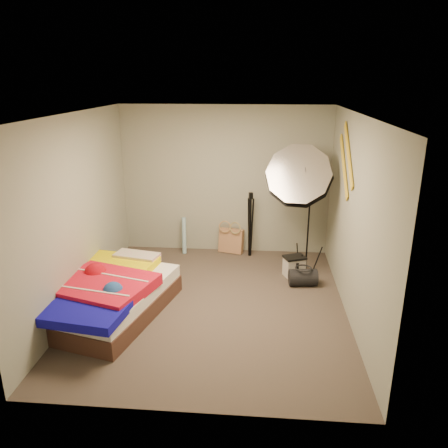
# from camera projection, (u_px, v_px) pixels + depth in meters

# --- Properties ---
(floor) EXTENTS (4.00, 4.00, 0.00)m
(floor) POSITION_uv_depth(u_px,v_px,m) (213.00, 305.00, 5.87)
(floor) COLOR #4B3F36
(floor) RESTS_ON ground
(ceiling) EXTENTS (4.00, 4.00, 0.00)m
(ceiling) POSITION_uv_depth(u_px,v_px,m) (211.00, 114.00, 5.08)
(ceiling) COLOR silver
(ceiling) RESTS_ON wall_back
(wall_back) EXTENTS (3.50, 0.00, 3.50)m
(wall_back) POSITION_uv_depth(u_px,v_px,m) (225.00, 181.00, 7.36)
(wall_back) COLOR gray
(wall_back) RESTS_ON floor
(wall_front) EXTENTS (3.50, 0.00, 3.50)m
(wall_front) POSITION_uv_depth(u_px,v_px,m) (185.00, 289.00, 3.59)
(wall_front) COLOR gray
(wall_front) RESTS_ON floor
(wall_left) EXTENTS (0.00, 4.00, 4.00)m
(wall_left) POSITION_uv_depth(u_px,v_px,m) (77.00, 213.00, 5.62)
(wall_left) COLOR gray
(wall_left) RESTS_ON floor
(wall_right) EXTENTS (0.00, 4.00, 4.00)m
(wall_right) POSITION_uv_depth(u_px,v_px,m) (354.00, 220.00, 5.33)
(wall_right) COLOR gray
(wall_right) RESTS_ON floor
(tote_bag) EXTENTS (0.46, 0.29, 0.44)m
(tote_bag) POSITION_uv_depth(u_px,v_px,m) (231.00, 241.00, 7.59)
(tote_bag) COLOR tan
(tote_bag) RESTS_ON floor
(wrapping_roll) EXTENTS (0.10, 0.19, 0.63)m
(wrapping_roll) POSITION_uv_depth(u_px,v_px,m) (184.00, 235.00, 7.53)
(wrapping_roll) COLOR #4B9CB7
(wrapping_roll) RESTS_ON floor
(camera_case) EXTENTS (0.35, 0.31, 0.29)m
(camera_case) POSITION_uv_depth(u_px,v_px,m) (294.00, 267.00, 6.69)
(camera_case) COLOR beige
(camera_case) RESTS_ON floor
(duffel_bag) EXTENTS (0.43, 0.29, 0.25)m
(duffel_bag) POSITION_uv_depth(u_px,v_px,m) (303.00, 277.00, 6.39)
(duffel_bag) COLOR black
(duffel_bag) RESTS_ON floor
(wall_stripe_upper) EXTENTS (0.02, 0.91, 0.78)m
(wall_stripe_upper) POSITION_uv_depth(u_px,v_px,m) (349.00, 155.00, 5.68)
(wall_stripe_upper) COLOR gold
(wall_stripe_upper) RESTS_ON wall_right
(wall_stripe_lower) EXTENTS (0.02, 0.91, 0.78)m
(wall_stripe_lower) POSITION_uv_depth(u_px,v_px,m) (344.00, 166.00, 5.98)
(wall_stripe_lower) COLOR gold
(wall_stripe_lower) RESTS_ON wall_right
(bed) EXTENTS (1.65, 2.14, 0.53)m
(bed) POSITION_uv_depth(u_px,v_px,m) (108.00, 295.00, 5.59)
(bed) COLOR #492C23
(bed) RESTS_ON floor
(photo_umbrella) EXTENTS (1.30, 1.01, 2.10)m
(photo_umbrella) POSITION_uv_depth(u_px,v_px,m) (299.00, 177.00, 6.45)
(photo_umbrella) COLOR black
(photo_umbrella) RESTS_ON floor
(camera_tripod) EXTENTS (0.08, 0.08, 1.12)m
(camera_tripod) POSITION_uv_depth(u_px,v_px,m) (250.00, 220.00, 7.30)
(camera_tripod) COLOR black
(camera_tripod) RESTS_ON floor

